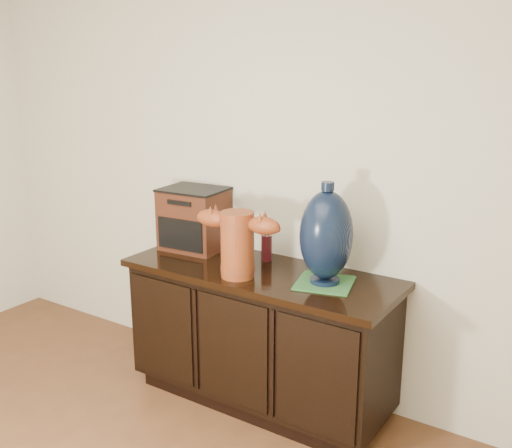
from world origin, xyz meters
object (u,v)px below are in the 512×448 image
Objects in this scene: sideboard at (260,335)px; tv_radio at (194,219)px; terracotta_vessel at (237,241)px; spray_can at (267,246)px; lamp_base at (326,236)px.

sideboard is 0.76m from tv_radio.
spray_can is at bearing 87.12° from terracotta_vessel.
terracotta_vessel reaches higher than spray_can.
tv_radio is at bearing 168.34° from sideboard.
terracotta_vessel is at bearing -160.28° from lamp_base.
lamp_base reaches higher than tv_radio.
sideboard is at bearing -69.30° from spray_can.
sideboard is 0.48m from spray_can.
spray_can is (0.46, 0.04, -0.09)m from tv_radio.
sideboard is at bearing 66.59° from terracotta_vessel.
tv_radio is 0.75× the size of lamp_base.
lamp_base is at bearing 1.54° from sideboard.
terracotta_vessel reaches higher than sideboard.
lamp_base reaches higher than terracotta_vessel.
tv_radio is at bearing -174.87° from spray_can.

